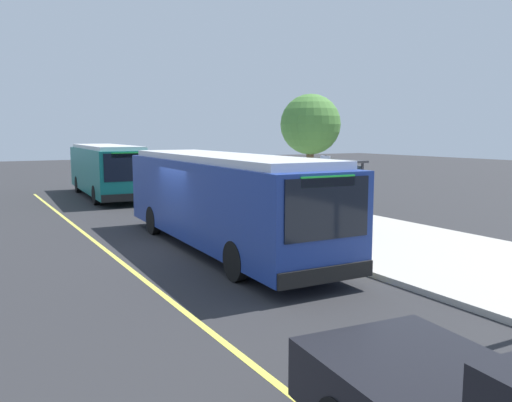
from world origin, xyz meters
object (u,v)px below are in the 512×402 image
object	(u,v)px
pedestrian_commuter	(295,203)
route_sign_post	(325,188)
transit_bus_main	(221,198)
transit_bus_second	(107,169)
waiting_bench	(325,211)

from	to	relation	value
pedestrian_commuter	route_sign_post	bearing A→B (deg)	-16.42
transit_bus_main	transit_bus_second	world-z (taller)	same
waiting_bench	transit_bus_second	bearing A→B (deg)	-161.22
transit_bus_second	pedestrian_commuter	distance (m)	14.79
waiting_bench	route_sign_post	size ratio (longest dim) A/B	0.57
waiting_bench	pedestrian_commuter	distance (m)	1.81
transit_bus_main	route_sign_post	distance (m)	3.20
transit_bus_main	transit_bus_second	size ratio (longest dim) A/B	1.08
transit_bus_main	transit_bus_second	distance (m)	15.29
transit_bus_main	waiting_bench	size ratio (longest dim) A/B	7.03
transit_bus_second	waiting_bench	distance (m)	14.82
pedestrian_commuter	transit_bus_second	bearing A→B (deg)	-168.00
waiting_bench	pedestrian_commuter	world-z (taller)	pedestrian_commuter
route_sign_post	transit_bus_main	bearing A→B (deg)	-128.10
route_sign_post	pedestrian_commuter	world-z (taller)	route_sign_post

